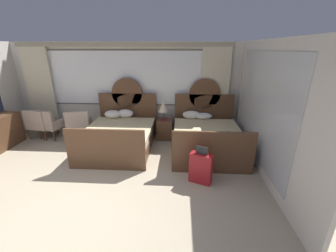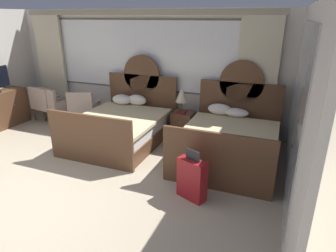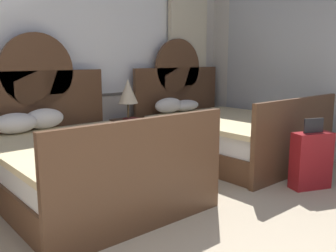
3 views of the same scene
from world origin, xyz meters
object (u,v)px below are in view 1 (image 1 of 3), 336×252
object	(u,v)px
book_on_nightstand	(164,120)
armchair_by_window_left	(79,124)
armchair_by_window_centre	(50,123)
suitcase_on_floor	(201,168)
bed_near_mirror	(206,137)
bed_near_window	(120,135)
table_lamp_on_nightstand	(163,107)
nightstand_between_beds	(165,129)
armchair_by_window_right	(40,123)

from	to	relation	value
book_on_nightstand	armchair_by_window_left	distance (m)	2.48
armchair_by_window_centre	suitcase_on_floor	xyz separation A→B (m)	(4.23, -2.00, -0.14)
bed_near_mirror	armchair_by_window_left	size ratio (longest dim) A/B	2.50
bed_near_mirror	armchair_by_window_centre	xyz separation A→B (m)	(-4.50, 0.53, 0.11)
book_on_nightstand	armchair_by_window_left	xyz separation A→B (m)	(-2.48, -0.08, -0.14)
bed_near_window	suitcase_on_floor	size ratio (longest dim) A/B	2.81
table_lamp_on_nightstand	nightstand_between_beds	bearing A→B (deg)	-4.43
armchair_by_window_centre	bed_near_mirror	bearing A→B (deg)	-6.69
bed_near_mirror	table_lamp_on_nightstand	size ratio (longest dim) A/B	3.98
table_lamp_on_nightstand	bed_near_mirror	bearing A→B (deg)	-30.84
armchair_by_window_centre	armchair_by_window_right	xyz separation A→B (m)	(-0.30, -0.00, 0.00)
armchair_by_window_right	suitcase_on_floor	bearing A→B (deg)	-23.73
book_on_nightstand	armchair_by_window_right	size ratio (longest dim) A/B	0.30
bed_near_mirror	suitcase_on_floor	bearing A→B (deg)	-100.29
book_on_nightstand	suitcase_on_floor	world-z (taller)	suitcase_on_floor
bed_near_mirror	table_lamp_on_nightstand	bearing A→B (deg)	149.16
bed_near_mirror	armchair_by_window_right	bearing A→B (deg)	173.75
bed_near_mirror	nightstand_between_beds	xyz separation A→B (m)	(-1.13, 0.70, -0.06)
bed_near_mirror	nightstand_between_beds	bearing A→B (deg)	148.31
nightstand_between_beds	armchair_by_window_right	bearing A→B (deg)	-177.28
armchair_by_window_right	book_on_nightstand	bearing A→B (deg)	1.34
bed_near_mirror	table_lamp_on_nightstand	xyz separation A→B (m)	(-1.18, 0.70, 0.62)
bed_near_window	armchair_by_window_right	distance (m)	2.58
nightstand_between_beds	armchair_by_window_right	world-z (taller)	armchair_by_window_right
armchair_by_window_centre	armchair_by_window_right	distance (m)	0.30
bed_near_mirror	suitcase_on_floor	size ratio (longest dim) A/B	2.81
armchair_by_window_right	suitcase_on_floor	size ratio (longest dim) A/B	1.13
bed_near_window	armchair_by_window_right	size ratio (longest dim) A/B	2.50
bed_near_mirror	book_on_nightstand	distance (m)	1.33
book_on_nightstand	armchair_by_window_right	distance (m)	3.65
table_lamp_on_nightstand	armchair_by_window_left	distance (m)	2.51
table_lamp_on_nightstand	book_on_nightstand	world-z (taller)	table_lamp_on_nightstand
armchair_by_window_centre	table_lamp_on_nightstand	bearing A→B (deg)	3.03
bed_near_window	armchair_by_window_left	xyz separation A→B (m)	(-1.35, 0.53, 0.11)
nightstand_between_beds	table_lamp_on_nightstand	bearing A→B (deg)	175.57
book_on_nightstand	suitcase_on_floor	distance (m)	2.28
armchair_by_window_left	armchair_by_window_centre	bearing A→B (deg)	-179.98
nightstand_between_beds	armchair_by_window_left	world-z (taller)	armchair_by_window_left
bed_near_mirror	nightstand_between_beds	distance (m)	1.33
armchair_by_window_centre	nightstand_between_beds	bearing A→B (deg)	2.93
bed_near_window	bed_near_mirror	bearing A→B (deg)	-0.07
bed_near_window	suitcase_on_floor	world-z (taller)	bed_near_window
armchair_by_window_right	suitcase_on_floor	world-z (taller)	armchair_by_window_right
armchair_by_window_left	armchair_by_window_right	world-z (taller)	same
bed_near_window	armchair_by_window_centre	xyz separation A→B (m)	(-2.22, 0.53, 0.11)
bed_near_mirror	armchair_by_window_centre	size ratio (longest dim) A/B	2.50
nightstand_between_beds	suitcase_on_floor	bearing A→B (deg)	-68.18
armchair_by_window_left	suitcase_on_floor	world-z (taller)	armchair_by_window_left
book_on_nightstand	table_lamp_on_nightstand	bearing A→B (deg)	105.63
bed_near_mirror	armchair_by_window_right	size ratio (longest dim) A/B	2.50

